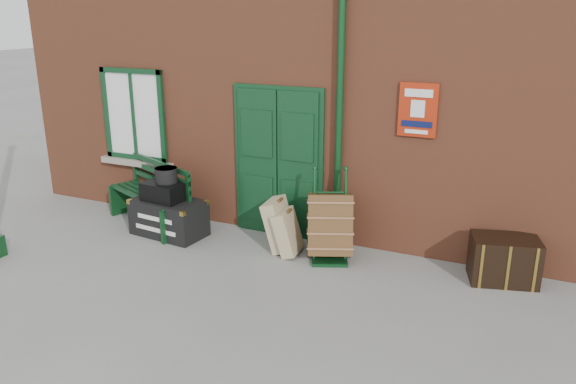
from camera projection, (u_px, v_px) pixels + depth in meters
The scene contains 10 objects.
ground at pixel (251, 276), 7.26m from camera, with size 80.00×80.00×0.00m, color gray.
station_building at pixel (344, 78), 9.62m from camera, with size 10.30×4.30×4.36m.
bench at pixel (152, 193), 8.87m from camera, with size 1.76×1.14×1.05m.
houdini_trunk at pixel (169, 217), 8.53m from camera, with size 1.10×0.61×0.55m, color black.
strongbox at pixel (164, 191), 8.42m from camera, with size 0.61×0.44×0.28m, color black.
hatbox at pixel (166, 175), 8.36m from camera, with size 0.33×0.33×0.22m, color black.
suitcase_back at pixel (279, 224), 7.98m from camera, with size 0.21×0.52×0.72m, color tan.
suitcase_front at pixel (288, 232), 7.84m from camera, with size 0.19×0.47×0.62m, color tan.
porter_trolley at pixel (330, 225), 7.65m from camera, with size 0.80×0.83×1.24m.
dark_trunk at pixel (504, 260), 7.05m from camera, with size 0.81×0.53×0.58m, color black.
Camera 1 is at (3.15, -5.79, 3.28)m, focal length 35.00 mm.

